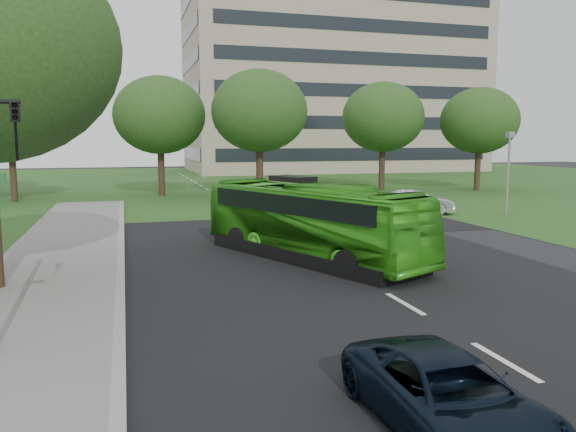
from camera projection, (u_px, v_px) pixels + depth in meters
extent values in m
plane|color=black|center=(372.00, 285.00, 16.46)|extent=(160.00, 160.00, 0.00)
cube|color=black|center=(239.00, 208.00, 35.49)|extent=(14.00, 120.00, 0.01)
cube|color=black|center=(261.00, 220.00, 29.78)|extent=(80.00, 12.00, 0.01)
cube|color=silver|center=(256.00, 218.00, 30.73)|extent=(0.15, 90.00, 0.01)
cube|color=gray|center=(119.00, 381.00, 9.72)|extent=(0.25, 60.00, 0.15)
cube|color=#31571D|center=(192.00, 181.00, 59.27)|extent=(120.00, 60.00, 0.01)
cube|color=tan|center=(332.00, 82.00, 79.89)|extent=(40.00, 20.00, 25.00)
cube|color=black|center=(360.00, 74.00, 70.33)|extent=(36.80, 0.10, 23.00)
cube|color=black|center=(190.00, 78.00, 74.33)|extent=(0.10, 18.40, 23.00)
cylinder|color=black|center=(14.00, 180.00, 38.89)|extent=(0.45, 0.45, 2.98)
ellipsoid|color=#244115|center=(10.00, 124.00, 38.38)|extent=(5.91, 5.91, 5.03)
cylinder|color=black|center=(161.00, 174.00, 43.09)|extent=(0.51, 0.51, 3.37)
ellipsoid|color=#244115|center=(160.00, 115.00, 42.50)|extent=(6.94, 6.94, 5.89)
cylinder|color=black|center=(260.00, 174.00, 41.70)|extent=(0.54, 0.54, 3.56)
ellipsoid|color=#244115|center=(259.00, 111.00, 41.08)|extent=(7.08, 7.08, 6.02)
cylinder|color=black|center=(382.00, 170.00, 47.97)|extent=(0.52, 0.52, 3.44)
ellipsoid|color=#244115|center=(383.00, 117.00, 47.37)|extent=(6.91, 6.91, 5.87)
cylinder|color=black|center=(477.00, 171.00, 47.65)|extent=(0.50, 0.50, 3.30)
ellipsoid|color=#244115|center=(480.00, 121.00, 47.09)|extent=(6.50, 6.50, 5.52)
imported|color=#309617|center=(310.00, 221.00, 20.05)|extent=(6.06, 9.91, 2.74)
imported|color=silver|center=(416.00, 202.00, 32.40)|extent=(4.49, 2.87, 1.40)
imported|color=black|center=(448.00, 396.00, 8.08)|extent=(1.94, 4.09, 1.13)
imported|color=black|center=(16.00, 131.00, 10.52)|extent=(0.22, 0.25, 1.10)
cylinder|color=gray|center=(508.00, 177.00, 31.41)|extent=(0.13, 0.13, 4.44)
cube|color=gray|center=(510.00, 135.00, 31.10)|extent=(0.48, 0.45, 0.33)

